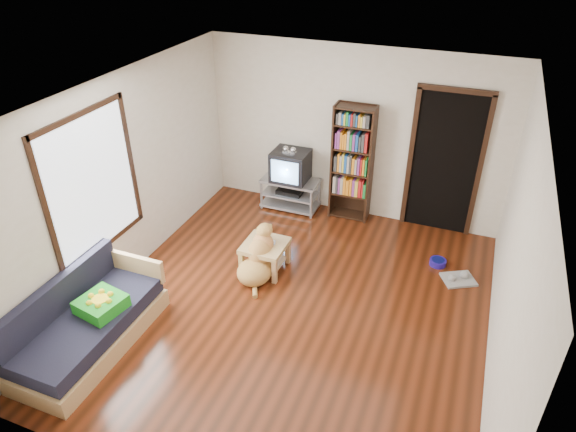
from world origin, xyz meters
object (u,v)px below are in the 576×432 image
(laptop, at_px, (264,244))
(crt_tv, at_px, (291,165))
(sofa, at_px, (88,325))
(tv_stand, at_px, (290,192))
(dog, at_px, (259,259))
(dog_bowl, at_px, (438,262))
(green_cushion, at_px, (101,304))
(grey_rag, at_px, (458,279))
(coffee_table, at_px, (265,251))
(bookshelf, at_px, (353,157))

(laptop, distance_m, crt_tv, 1.76)
(sofa, bearing_deg, tv_stand, 74.98)
(tv_stand, bearing_deg, dog, -81.84)
(dog_bowl, height_order, dog, dog)
(dog_bowl, bearing_deg, crt_tv, 162.85)
(green_cushion, xyz_separation_m, laptop, (1.13, 1.81, -0.08))
(grey_rag, xyz_separation_m, sofa, (-3.71, -2.65, 0.25))
(dog_bowl, xyz_separation_m, grey_rag, (0.30, -0.25, -0.03))
(laptop, height_order, sofa, sofa)
(laptop, bearing_deg, sofa, -136.22)
(dog_bowl, xyz_separation_m, coffee_table, (-2.15, -0.93, 0.24))
(grey_rag, height_order, coffee_table, coffee_table)
(laptop, bearing_deg, green_cushion, -135.39)
(bookshelf, distance_m, coffee_table, 2.01)
(tv_stand, bearing_deg, coffee_table, -80.42)
(dog_bowl, xyz_separation_m, sofa, (-3.41, -2.90, 0.22))
(green_cushion, bearing_deg, dog, 66.58)
(dog_bowl, height_order, bookshelf, bookshelf)
(bookshelf, bearing_deg, crt_tv, -175.68)
(laptop, xyz_separation_m, grey_rag, (2.45, 0.71, -0.40))
(bookshelf, distance_m, sofa, 4.26)
(tv_stand, distance_m, crt_tv, 0.47)
(tv_stand, distance_m, bookshelf, 1.20)
(grey_rag, distance_m, crt_tv, 3.00)
(sofa, bearing_deg, grey_rag, 35.57)
(green_cushion, relative_size, grey_rag, 1.10)
(laptop, height_order, crt_tv, crt_tv)
(dog_bowl, height_order, coffee_table, coffee_table)
(tv_stand, height_order, sofa, sofa)
(laptop, height_order, dog_bowl, laptop)
(tv_stand, height_order, coffee_table, tv_stand)
(bookshelf, bearing_deg, laptop, -110.61)
(green_cushion, height_order, crt_tv, crt_tv)
(dog_bowl, xyz_separation_m, bookshelf, (-1.48, 0.82, 0.96))
(laptop, relative_size, tv_stand, 0.33)
(dog_bowl, bearing_deg, dog, -153.21)
(dog_bowl, height_order, crt_tv, crt_tv)
(dog_bowl, bearing_deg, bookshelf, 151.00)
(grey_rag, xyz_separation_m, bookshelf, (-1.78, 1.07, 0.99))
(crt_tv, relative_size, dog, 0.67)
(dog, bearing_deg, tv_stand, 98.16)
(sofa, bearing_deg, bookshelf, 62.68)
(grey_rag, xyz_separation_m, dog, (-2.47, -0.85, 0.25))
(grey_rag, bearing_deg, crt_tv, 159.89)
(laptop, distance_m, dog, 0.20)
(green_cushion, height_order, dog_bowl, green_cushion)
(green_cushion, relative_size, laptop, 1.48)
(dog_bowl, relative_size, coffee_table, 0.40)
(grey_rag, relative_size, crt_tv, 0.69)
(sofa, relative_size, dog, 2.06)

